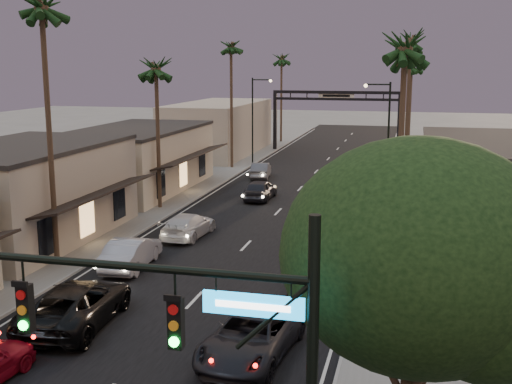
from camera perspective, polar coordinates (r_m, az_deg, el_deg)
The scene contains 28 objects.
ground at distance 48.66m, azimuth 2.70°, elevation -1.00°, with size 200.00×200.00×0.00m, color slate.
road at distance 53.47m, azimuth 3.75°, elevation 0.11°, with size 14.00×120.00×0.02m, color black.
sidewalk_left at distance 62.41m, azimuth -3.71°, elevation 1.77°, with size 5.00×92.00×0.12m, color slate.
sidewalk_right at distance 59.55m, azimuth 14.00°, elevation 1.00°, with size 5.00×92.00×0.12m, color slate.
storefront_mid at distance 40.21m, azimuth -19.91°, elevation -0.29°, with size 8.00×14.00×5.50m, color #A49A83.
storefront_far at distance 54.05m, azimuth -10.50°, elevation 2.75°, with size 8.00×16.00×5.00m, color #BFB092.
storefront_dist at distance 75.37m, azimuth -3.29°, elevation 5.67°, with size 8.00×20.00×6.00m, color #A49A83.
building_right at distance 47.55m, azimuth 19.52°, elevation 1.13°, with size 8.00×18.00×5.00m, color #A49A83.
traffic_signal at distance 12.39m, azimuth -4.01°, elevation -13.86°, with size 8.51×0.22×7.80m.
corner_tree at distance 14.76m, azimuth 14.46°, elevation -6.26°, with size 6.20×6.20×8.80m.
arch at distance 77.35m, azimuth 7.13°, elevation 7.63°, with size 15.20×0.40×7.27m.
streetlight_right at distance 51.95m, azimuth 11.39°, elevation 5.52°, with size 2.13×0.30×9.00m.
streetlight_left at distance 66.82m, azimuth -0.08°, elevation 6.98°, with size 2.13×0.30×9.00m.
palm_lb at distance 33.87m, azimuth -18.58°, elevation 15.88°, with size 3.20×3.20×15.20m.
palm_lc at distance 46.22m, azimuth -8.90°, elevation 11.31°, with size 3.20×3.20×12.20m.
palm_ld at distance 64.21m, azimuth -2.24°, elevation 13.12°, with size 3.20×3.20×14.20m.
palm_ra at distance 30.68m, azimuth 13.14°, elevation 13.06°, with size 3.20×3.20×13.20m.
palm_rb at distance 50.70m, azimuth 13.60°, elevation 13.32°, with size 3.20×3.20×14.20m.
palm_rc at distance 70.66m, azimuth 13.69°, elevation 11.07°, with size 3.20×3.20×12.20m.
palm_far at distance 86.45m, azimuth 2.29°, elevation 12.00°, with size 3.20×3.20×13.20m.
oncoming_pickup at distance 27.12m, azimuth -15.67°, elevation -9.59°, with size 2.89×6.26×1.74m, color black.
oncoming_silver at distance 33.81m, azimuth -11.01°, elevation -5.30°, with size 1.72×4.94×1.63m, color #9F9FA4.
oncoming_white at distance 39.22m, azimuth -6.04°, elevation -2.97°, with size 2.05×5.03×1.46m, color silver.
oncoming_dgrey at distance 49.79m, azimuth 0.37°, elevation 0.23°, with size 1.88×4.68×1.59m, color black.
oncoming_grey_far at distance 59.23m, azimuth 0.43°, elevation 1.94°, with size 1.55×4.44×1.46m, color #535459.
curbside_near at distance 23.48m, azimuth -0.40°, elevation -12.68°, with size 2.67×5.79×1.61m, color black.
curbside_black at distance 29.65m, azimuth 5.39°, elevation -7.66°, with size 2.08×5.11×1.48m, color black.
curbside_grey at distance 36.40m, azimuth 8.72°, elevation -4.22°, with size 1.65×4.09×1.39m, color #4F4E54.
Camera 1 is at (9.19, -6.65, 10.34)m, focal length 45.00 mm.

